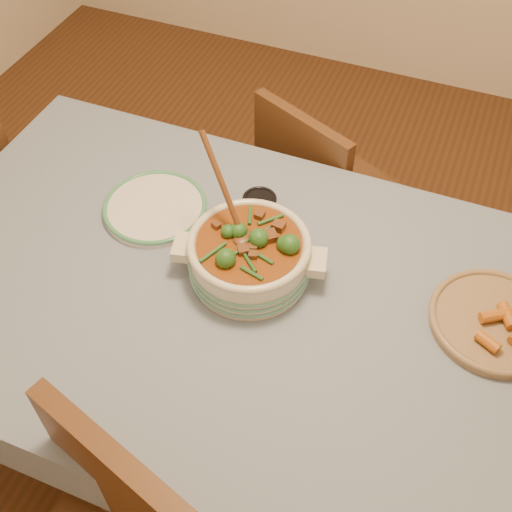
{
  "coord_description": "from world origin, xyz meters",
  "views": [
    {
      "loc": [
        0.44,
        -0.88,
        2.03
      ],
      "look_at": [
        0.07,
        0.05,
        0.86
      ],
      "focal_mm": 45.0,
      "sensor_mm": 36.0,
      "label": 1
    }
  ],
  "objects_px": {
    "dining_table": "(225,310)",
    "fried_plate": "(494,320)",
    "white_plate": "(155,207)",
    "stew_casserole": "(249,254)",
    "condiment_bowl": "(260,203)",
    "chair_far": "(317,189)"
  },
  "relations": [
    {
      "from": "dining_table",
      "to": "chair_far",
      "type": "height_order",
      "value": "chair_far"
    },
    {
      "from": "dining_table",
      "to": "white_plate",
      "type": "xyz_separation_m",
      "value": [
        -0.29,
        0.18,
        0.1
      ]
    },
    {
      "from": "condiment_bowl",
      "to": "chair_far",
      "type": "xyz_separation_m",
      "value": [
        0.04,
        0.44,
        -0.31
      ]
    },
    {
      "from": "white_plate",
      "to": "chair_far",
      "type": "xyz_separation_m",
      "value": [
        0.31,
        0.55,
        -0.3
      ]
    },
    {
      "from": "white_plate",
      "to": "fried_plate",
      "type": "bearing_deg",
      "value": -2.39
    },
    {
      "from": "white_plate",
      "to": "fried_plate",
      "type": "height_order",
      "value": "fried_plate"
    },
    {
      "from": "fried_plate",
      "to": "chair_far",
      "type": "height_order",
      "value": "chair_far"
    },
    {
      "from": "stew_casserole",
      "to": "condiment_bowl",
      "type": "distance_m",
      "value": 0.23
    },
    {
      "from": "white_plate",
      "to": "fried_plate",
      "type": "relative_size",
      "value": 0.82
    },
    {
      "from": "fried_plate",
      "to": "stew_casserole",
      "type": "bearing_deg",
      "value": -173.14
    },
    {
      "from": "stew_casserole",
      "to": "condiment_bowl",
      "type": "height_order",
      "value": "stew_casserole"
    },
    {
      "from": "dining_table",
      "to": "fried_plate",
      "type": "height_order",
      "value": "fried_plate"
    },
    {
      "from": "white_plate",
      "to": "condiment_bowl",
      "type": "relative_size",
      "value": 2.6
    },
    {
      "from": "condiment_bowl",
      "to": "fried_plate",
      "type": "bearing_deg",
      "value": -12.67
    },
    {
      "from": "fried_plate",
      "to": "chair_far",
      "type": "distance_m",
      "value": 0.9
    },
    {
      "from": "condiment_bowl",
      "to": "chair_far",
      "type": "relative_size",
      "value": 0.15
    },
    {
      "from": "condiment_bowl",
      "to": "fried_plate",
      "type": "distance_m",
      "value": 0.67
    },
    {
      "from": "dining_table",
      "to": "white_plate",
      "type": "relative_size",
      "value": 5.33
    },
    {
      "from": "dining_table",
      "to": "chair_far",
      "type": "relative_size",
      "value": 2.02
    },
    {
      "from": "chair_far",
      "to": "dining_table",
      "type": "bearing_deg",
      "value": 112.07
    },
    {
      "from": "white_plate",
      "to": "chair_far",
      "type": "distance_m",
      "value": 0.7
    },
    {
      "from": "stew_casserole",
      "to": "fried_plate",
      "type": "distance_m",
      "value": 0.61
    }
  ]
}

